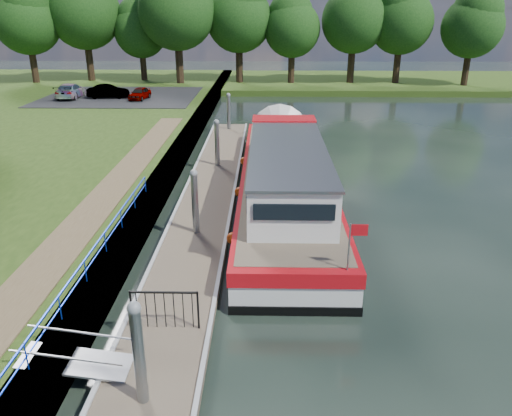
{
  "coord_description": "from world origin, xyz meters",
  "views": [
    {
      "loc": [
        2.69,
        -9.19,
        8.54
      ],
      "look_at": [
        2.33,
        8.57,
        1.4
      ],
      "focal_mm": 35.0,
      "sensor_mm": 36.0,
      "label": 1
    }
  ],
  "objects_px": {
    "car_c": "(71,91)",
    "pontoon": "(209,197)",
    "car_a": "(140,93)",
    "barge": "(284,174)",
    "car_b": "(108,91)"
  },
  "relations": [
    {
      "from": "pontoon",
      "to": "barge",
      "type": "bearing_deg",
      "value": 13.03
    },
    {
      "from": "pontoon",
      "to": "car_b",
      "type": "relative_size",
      "value": 8.14
    },
    {
      "from": "car_a",
      "to": "car_b",
      "type": "height_order",
      "value": "car_b"
    },
    {
      "from": "car_a",
      "to": "car_c",
      "type": "xyz_separation_m",
      "value": [
        -6.54,
        0.7,
        0.12
      ]
    },
    {
      "from": "car_b",
      "to": "barge",
      "type": "bearing_deg",
      "value": -153.11
    },
    {
      "from": "car_b",
      "to": "car_c",
      "type": "xyz_separation_m",
      "value": [
        -3.47,
        0.03,
        0.05
      ]
    },
    {
      "from": "pontoon",
      "to": "car_c",
      "type": "bearing_deg",
      "value": 122.58
    },
    {
      "from": "car_a",
      "to": "car_b",
      "type": "xyz_separation_m",
      "value": [
        -3.07,
        0.67,
        0.07
      ]
    },
    {
      "from": "pontoon",
      "to": "car_b",
      "type": "xyz_separation_m",
      "value": [
        -11.83,
        23.91,
        1.26
      ]
    },
    {
      "from": "barge",
      "to": "car_a",
      "type": "relative_size",
      "value": 6.77
    },
    {
      "from": "car_c",
      "to": "barge",
      "type": "bearing_deg",
      "value": 126.8
    },
    {
      "from": "car_c",
      "to": "car_b",
      "type": "bearing_deg",
      "value": 177.01
    },
    {
      "from": "barge",
      "to": "car_b",
      "type": "height_order",
      "value": "barge"
    },
    {
      "from": "car_c",
      "to": "pontoon",
      "type": "bearing_deg",
      "value": 120.11
    },
    {
      "from": "car_a",
      "to": "car_c",
      "type": "distance_m",
      "value": 6.57
    }
  ]
}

